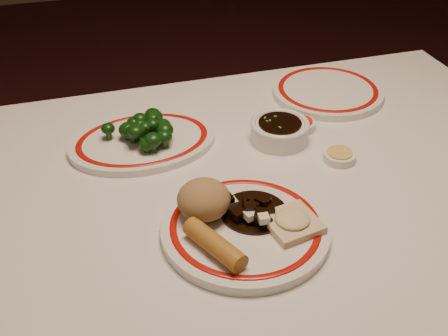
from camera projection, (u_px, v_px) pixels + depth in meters
dining_table at (274, 220)px, 1.09m from camera, size 1.20×0.90×0.75m
main_plate at (245, 228)px, 0.92m from camera, size 0.32×0.32×0.02m
rice_mound at (204, 199)px, 0.91m from camera, size 0.09×0.09×0.06m
spring_roll at (215, 244)px, 0.85m from camera, size 0.08×0.12×0.03m
fried_wonton at (292, 221)px, 0.90m from camera, size 0.09×0.09×0.02m
stirfry_heap at (253, 210)px, 0.92m from camera, size 0.11×0.11×0.03m
broccoli_plate at (143, 141)px, 1.13m from camera, size 0.31×0.27×0.02m
broccoli_pile at (146, 128)px, 1.12m from camera, size 0.14×0.14×0.05m
soy_bowl at (279, 132)px, 1.14m from camera, size 0.12×0.12×0.04m
sweet_sour_dish at (301, 124)px, 1.19m from camera, size 0.06×0.06×0.02m
mustard_dish at (339, 156)px, 1.09m from camera, size 0.06×0.06×0.02m
far_plate at (328, 91)px, 1.31m from camera, size 0.28×0.28×0.02m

